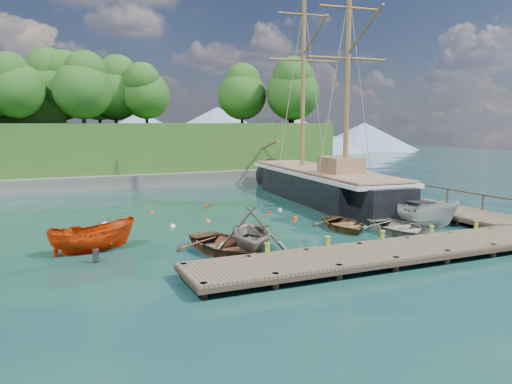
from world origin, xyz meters
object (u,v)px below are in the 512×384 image
at_px(rowboat_2, 344,229).
at_px(schooner, 321,187).
at_px(motorboat_orange, 94,252).
at_px(rowboat_0, 225,253).
at_px(rowboat_1, 251,253).
at_px(cabin_boat_white, 418,225).
at_px(rowboat_3, 399,234).

relative_size(rowboat_2, schooner, 0.15).
bearing_deg(motorboat_orange, schooner, -73.50).
xyz_separation_m(rowboat_0, rowboat_1, (1.07, -0.53, 0.00)).
bearing_deg(cabin_boat_white, rowboat_3, -175.31).
height_order(rowboat_1, cabin_boat_white, rowboat_1).
relative_size(rowboat_3, schooner, 0.18).
relative_size(rowboat_1, rowboat_2, 1.10).
bearing_deg(motorboat_orange, rowboat_1, -126.57).
bearing_deg(rowboat_1, rowboat_3, 20.38).
relative_size(rowboat_0, schooner, 0.19).
relative_size(rowboat_1, cabin_boat_white, 0.94).
xyz_separation_m(rowboat_0, schooner, (12.44, 11.96, 1.06)).
height_order(rowboat_3, motorboat_orange, motorboat_orange).
relative_size(rowboat_0, rowboat_2, 1.23).
bearing_deg(motorboat_orange, rowboat_0, -126.52).
xyz_separation_m(motorboat_orange, cabin_boat_white, (18.50, -1.36, 0.00)).
xyz_separation_m(rowboat_1, rowboat_2, (6.99, 2.75, 0.00)).
xyz_separation_m(rowboat_0, motorboat_orange, (-5.68, 2.79, 0.00)).
distance_m(rowboat_0, rowboat_1, 1.20).
relative_size(rowboat_2, rowboat_3, 0.87).
bearing_deg(schooner, rowboat_3, -96.18).
height_order(rowboat_0, motorboat_orange, motorboat_orange).
bearing_deg(rowboat_1, schooner, 65.31).
distance_m(rowboat_1, rowboat_3, 9.08).
bearing_deg(rowboat_3, cabin_boat_white, 33.38).
height_order(rowboat_1, schooner, schooner).
xyz_separation_m(rowboat_2, schooner, (4.38, 9.75, 1.06)).
xyz_separation_m(rowboat_1, schooner, (11.37, 12.50, 1.06)).
height_order(rowboat_1, rowboat_2, rowboat_1).
distance_m(rowboat_2, rowboat_3, 3.11).
bearing_deg(rowboat_0, motorboat_orange, 142.30).
height_order(motorboat_orange, schooner, schooner).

